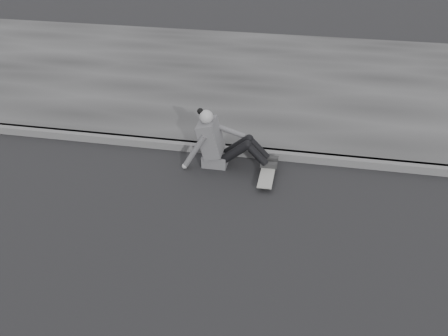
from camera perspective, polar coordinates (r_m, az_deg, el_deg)
name	(u,v)px	position (r m, az deg, el deg)	size (l,w,h in m)	color
ground	(363,290)	(5.58, 15.61, -13.31)	(80.00, 80.00, 0.00)	black
curb	(356,162)	(7.62, 14.83, 0.67)	(24.00, 0.16, 0.12)	#535353
sidewalk	(351,85)	(10.34, 14.30, 9.12)	(24.00, 6.00, 0.12)	#323232
skateboard	(267,174)	(7.09, 4.97, -0.66)	(0.20, 0.78, 0.09)	#9E9F99
seated_woman	(220,143)	(7.25, -0.48, 2.88)	(1.38, 0.46, 0.88)	#4E4E50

